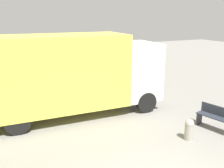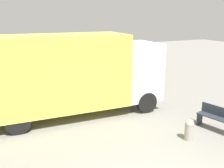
% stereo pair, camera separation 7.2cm
% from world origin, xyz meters
% --- Properties ---
extents(delivery_truck, '(7.60, 2.41, 3.41)m').
position_xyz_m(delivery_truck, '(-0.41, 6.36, 1.86)').
color(delivery_truck, '#EAE04C').
rests_on(delivery_truck, ground).
extents(park_bench, '(0.80, 1.78, 0.90)m').
position_xyz_m(park_bench, '(4.03, 2.54, 0.51)').
color(park_bench, '#282D38').
rests_on(park_bench, ground).
extents(bollard_near_bench, '(0.31, 0.31, 0.74)m').
position_xyz_m(bollard_near_bench, '(2.54, 2.52, 0.40)').
color(bollard_near_bench, '#9E998C').
rests_on(bollard_near_bench, ground).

